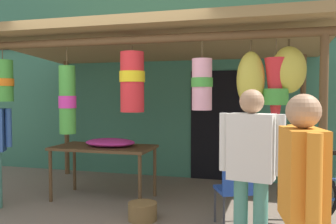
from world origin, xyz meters
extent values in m
plane|color=#756656|center=(0.00, 0.00, 0.00)|extent=(30.00, 30.00, 0.00)
cube|color=#387056|center=(0.00, 2.62, 2.14)|extent=(10.92, 0.25, 4.27)
cube|color=#2D2823|center=(0.00, 2.47, 2.65)|extent=(9.83, 0.04, 0.24)
cube|color=black|center=(1.05, 2.48, 1.00)|extent=(1.10, 0.03, 2.00)
cylinder|color=brown|center=(2.43, 0.06, 1.11)|extent=(0.09, 0.09, 2.22)
cylinder|color=brown|center=(-1.94, 2.19, 1.11)|extent=(0.09, 0.09, 2.22)
cylinder|color=brown|center=(2.43, 2.19, 1.11)|extent=(0.09, 0.09, 2.22)
cylinder|color=brown|center=(0.24, 0.06, 2.22)|extent=(4.57, 0.10, 0.10)
cylinder|color=brown|center=(0.24, 2.19, 2.37)|extent=(4.57, 0.10, 0.10)
cube|color=olive|center=(0.24, 1.12, 2.34)|extent=(4.87, 2.63, 0.29)
cylinder|color=brown|center=(-1.57, 0.02, 2.10)|extent=(0.01, 0.01, 0.14)
cylinder|color=green|center=(-1.57, 0.02, 1.75)|extent=(0.26, 0.26, 0.56)
cylinder|color=orange|center=(-1.57, 0.02, 1.73)|extent=(0.28, 0.28, 0.10)
cylinder|color=brown|center=(-0.67, 0.14, 2.05)|extent=(0.01, 0.01, 0.23)
cylinder|color=green|center=(-0.67, 0.14, 1.49)|extent=(0.21, 0.21, 0.89)
cylinder|color=#D13399|center=(-0.67, 0.14, 1.46)|extent=(0.23, 0.23, 0.16)
cylinder|color=brown|center=(0.23, 0.16, 2.13)|extent=(0.01, 0.01, 0.08)
cylinder|color=red|center=(0.23, 0.16, 1.72)|extent=(0.30, 0.30, 0.75)
cylinder|color=yellow|center=(0.23, 0.16, 1.78)|extent=(0.32, 0.32, 0.13)
cylinder|color=brown|center=(1.12, 0.10, 2.07)|extent=(0.01, 0.01, 0.19)
cylinder|color=pink|center=(1.12, 0.10, 1.68)|extent=(0.23, 0.23, 0.60)
cylinder|color=green|center=(1.12, 0.10, 1.70)|extent=(0.25, 0.25, 0.11)
cylinder|color=brown|center=(1.94, 0.13, 2.07)|extent=(0.01, 0.01, 0.21)
cone|color=red|center=(1.94, 0.13, 1.47)|extent=(0.25, 0.25, 1.00)
cylinder|color=green|center=(1.94, 0.13, 1.53)|extent=(0.27, 0.27, 0.18)
cylinder|color=#4C3D23|center=(2.08, 0.17, 2.13)|extent=(0.02, 0.02, 0.08)
ellipsoid|color=gold|center=(2.08, 0.17, 1.83)|extent=(0.38, 0.32, 0.52)
cylinder|color=#4C3D23|center=(1.67, 0.13, 2.11)|extent=(0.02, 0.02, 0.13)
ellipsoid|color=gold|center=(1.67, 0.13, 1.73)|extent=(0.31, 0.27, 0.64)
cube|color=brown|center=(-0.49, 0.82, 0.77)|extent=(1.48, 0.77, 0.04)
cylinder|color=brown|center=(-1.18, 0.49, 0.38)|extent=(0.05, 0.05, 0.75)
cylinder|color=brown|center=(0.21, 0.49, 0.38)|extent=(0.05, 0.05, 0.75)
cylinder|color=brown|center=(-1.18, 1.16, 0.38)|extent=(0.05, 0.05, 0.75)
cylinder|color=brown|center=(0.21, 1.16, 0.38)|extent=(0.05, 0.05, 0.75)
ellipsoid|color=#D13399|center=(-0.39, 0.84, 0.85)|extent=(0.76, 0.53, 0.12)
ellipsoid|color=yellow|center=(-0.27, 0.78, 0.86)|extent=(0.34, 0.27, 0.08)
cube|color=#2347A8|center=(1.49, 0.19, 0.44)|extent=(0.53, 0.53, 0.04)
cube|color=#2347A8|center=(1.57, 0.03, 0.64)|extent=(0.38, 0.19, 0.40)
cylinder|color=#333338|center=(1.58, 0.43, 0.22)|extent=(0.03, 0.03, 0.44)
cylinder|color=#333338|center=(1.26, 0.28, 0.22)|extent=(0.03, 0.03, 0.44)
cylinder|color=#333338|center=(1.73, 0.10, 0.22)|extent=(0.03, 0.03, 0.44)
cylinder|color=#333338|center=(1.40, -0.04, 0.22)|extent=(0.03, 0.03, 0.44)
cylinder|color=brown|center=(0.38, 0.11, 0.11)|extent=(0.36, 0.36, 0.22)
torus|color=black|center=(2.34, 0.59, 0.33)|extent=(0.71, 0.10, 0.71)
cylinder|color=navy|center=(2.57, 0.57, 0.71)|extent=(0.03, 0.03, 0.30)
cube|color=black|center=(2.57, 0.57, 0.87)|extent=(0.20, 0.09, 0.05)
cylinder|color=#2D5193|center=(-1.57, 0.11, 1.11)|extent=(0.08, 0.08, 0.53)
cylinder|color=#4C8E7A|center=(1.63, -0.72, 0.40)|extent=(0.13, 0.13, 0.79)
cylinder|color=#4C8E7A|center=(1.81, -0.76, 0.40)|extent=(0.13, 0.13, 0.79)
cube|color=silver|center=(1.72, -0.74, 1.09)|extent=(0.44, 0.30, 0.59)
cylinder|color=silver|center=(1.47, -0.69, 1.12)|extent=(0.08, 0.08, 0.54)
cylinder|color=silver|center=(1.97, -0.79, 1.12)|extent=(0.08, 0.08, 0.54)
sphere|color=tan|center=(1.72, -0.74, 1.50)|extent=(0.22, 0.22, 0.22)
cube|color=orange|center=(2.06, -1.69, 1.06)|extent=(0.28, 0.43, 0.58)
cylinder|color=orange|center=(2.02, -1.43, 1.09)|extent=(0.08, 0.08, 0.52)
cylinder|color=orange|center=(2.10, -1.94, 1.09)|extent=(0.08, 0.08, 0.52)
sphere|color=tan|center=(2.06, -1.69, 1.45)|extent=(0.21, 0.21, 0.21)
camera|label=1|loc=(1.84, -3.98, 1.55)|focal=37.85mm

